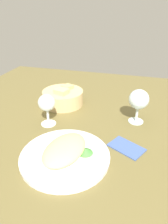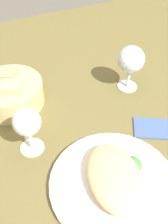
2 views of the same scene
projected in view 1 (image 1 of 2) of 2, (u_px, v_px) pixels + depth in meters
ground_plane at (88, 134)px, 75.10cm from camera, size 140.00×140.00×2.00cm
plate at (65, 156)px, 62.06cm from camera, size 27.30×27.30×1.40cm
omelette at (65, 149)px, 60.77cm from camera, size 18.98×13.98×4.00cm
lettuce_garnish at (85, 151)px, 62.02cm from camera, size 4.80×4.80×1.61cm
bread_basket at (63, 97)px, 93.47cm from camera, size 18.43×18.43×8.53cm
wine_glass_near at (139, 101)px, 76.77cm from camera, size 7.64×7.64×13.57cm
wine_glass_far at (47, 104)px, 75.59cm from camera, size 6.41×6.41×12.42cm
folded_napkin at (126, 147)px, 66.48cm from camera, size 11.40×13.01×0.80cm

